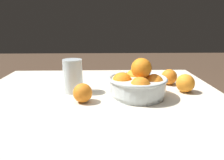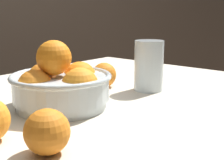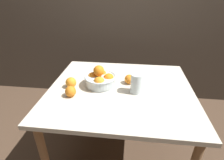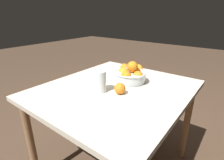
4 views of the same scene
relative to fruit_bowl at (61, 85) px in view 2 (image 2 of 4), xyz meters
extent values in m
cube|color=beige|center=(0.15, -0.02, -0.07)|extent=(1.02, 0.90, 0.03)
cylinder|color=#936B47|center=(0.60, 0.37, -0.42)|extent=(0.05, 0.05, 0.67)
cylinder|color=silver|center=(0.00, 0.00, -0.04)|extent=(0.21, 0.21, 0.02)
cylinder|color=silver|center=(0.00, 0.00, -0.01)|extent=(0.22, 0.22, 0.05)
torus|color=silver|center=(0.00, 0.00, 0.02)|extent=(0.23, 0.23, 0.01)
sphere|color=orange|center=(0.06, 0.00, 0.01)|extent=(0.08, 0.08, 0.08)
sphere|color=orange|center=(0.00, 0.06, 0.00)|extent=(0.08, 0.08, 0.08)
sphere|color=orange|center=(-0.06, 0.01, 0.00)|extent=(0.08, 0.08, 0.08)
sphere|color=orange|center=(0.00, -0.06, 0.01)|extent=(0.08, 0.08, 0.08)
sphere|color=orange|center=(-0.01, 0.01, 0.06)|extent=(0.08, 0.08, 0.08)
cylinder|color=#F4A314|center=(0.26, -0.07, -0.01)|extent=(0.07, 0.07, 0.08)
cylinder|color=silver|center=(0.26, -0.07, 0.02)|extent=(0.08, 0.08, 0.14)
sphere|color=orange|center=(0.21, 0.05, -0.02)|extent=(0.07, 0.07, 0.07)
sphere|color=orange|center=(-0.17, -0.17, -0.02)|extent=(0.07, 0.07, 0.07)
camera|label=1|loc=(0.12, 0.81, 0.24)|focal=35.00mm
camera|label=2|loc=(-0.45, -0.53, 0.17)|focal=50.00mm
camera|label=3|loc=(0.22, -1.10, 0.59)|focal=28.00mm
camera|label=4|loc=(1.02, 0.62, 0.42)|focal=28.00mm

